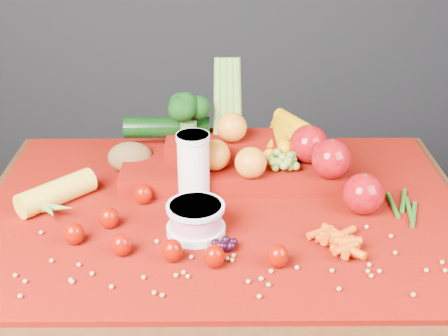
{
  "coord_description": "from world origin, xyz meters",
  "views": [
    {
      "loc": [
        -0.01,
        -1.19,
        1.46
      ],
      "look_at": [
        0.0,
        0.02,
        0.85
      ],
      "focal_mm": 50.0,
      "sensor_mm": 36.0,
      "label": 1
    }
  ],
  "objects_px": {
    "yogurt_bowl": "(196,218)",
    "produce_mound": "(247,154)",
    "table": "(224,248)",
    "milk_glass": "(194,165)"
  },
  "relations": [
    {
      "from": "yogurt_bowl",
      "to": "produce_mound",
      "type": "distance_m",
      "value": 0.28
    },
    {
      "from": "table",
      "to": "yogurt_bowl",
      "type": "bearing_deg",
      "value": -119.66
    },
    {
      "from": "table",
      "to": "milk_glass",
      "type": "height_order",
      "value": "milk_glass"
    },
    {
      "from": "milk_glass",
      "to": "yogurt_bowl",
      "type": "height_order",
      "value": "milk_glass"
    },
    {
      "from": "table",
      "to": "yogurt_bowl",
      "type": "xyz_separation_m",
      "value": [
        -0.06,
        -0.1,
        0.14
      ]
    },
    {
      "from": "milk_glass",
      "to": "yogurt_bowl",
      "type": "relative_size",
      "value": 1.32
    },
    {
      "from": "milk_glass",
      "to": "yogurt_bowl",
      "type": "bearing_deg",
      "value": -86.51
    },
    {
      "from": "yogurt_bowl",
      "to": "produce_mound",
      "type": "xyz_separation_m",
      "value": [
        0.11,
        0.25,
        0.03
      ]
    },
    {
      "from": "table",
      "to": "yogurt_bowl",
      "type": "distance_m",
      "value": 0.19
    },
    {
      "from": "table",
      "to": "yogurt_bowl",
      "type": "height_order",
      "value": "yogurt_bowl"
    }
  ]
}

